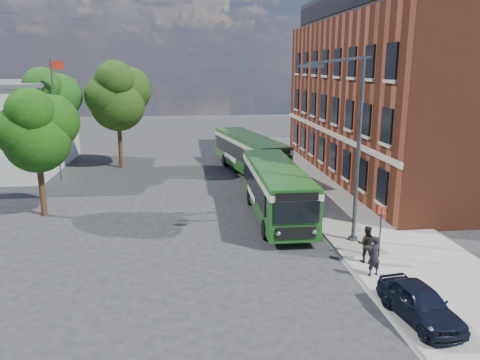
{
  "coord_description": "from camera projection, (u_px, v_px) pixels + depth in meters",
  "views": [
    {
      "loc": [
        -2.89,
        -23.07,
        8.58
      ],
      "look_at": [
        0.09,
        2.73,
        2.2
      ],
      "focal_mm": 35.0,
      "sensor_mm": 36.0,
      "label": 1
    }
  ],
  "objects": [
    {
      "name": "bus_stop_sign",
      "position": [
        380.0,
        228.0,
        20.83
      ],
      "size": [
        0.35,
        0.08,
        2.52
      ],
      "color": "#3E4044",
      "rests_on": "ground"
    },
    {
      "name": "street_lamp",
      "position": [
        351.0,
        148.0,
        22.09
      ],
      "size": [
        2.96,
        2.38,
        9.0
      ],
      "color": "#3E4044",
      "rests_on": "ground"
    },
    {
      "name": "white_building",
      "position": [
        5.0,
        126.0,
        39.11
      ],
      "size": [
        9.4,
        13.4,
        7.3
      ],
      "color": "silver",
      "rests_on": "ground"
    },
    {
      "name": "pavement",
      "position": [
        328.0,
        189.0,
        33.1
      ],
      "size": [
        6.0,
        48.0,
        0.15
      ],
      "primitive_type": "cube",
      "color": "gray",
      "rests_on": "ground"
    },
    {
      "name": "tree_left",
      "position": [
        37.0,
        130.0,
        26.31
      ],
      "size": [
        4.4,
        4.18,
        7.43
      ],
      "color": "#342313",
      "rests_on": "ground"
    },
    {
      "name": "bus_front",
      "position": [
        276.0,
        186.0,
        26.9
      ],
      "size": [
        2.72,
        11.0,
        3.02
      ],
      "color": "#1B4F19",
      "rests_on": "ground"
    },
    {
      "name": "pedestrian_b",
      "position": [
        366.0,
        244.0,
        20.45
      ],
      "size": [
        0.98,
        0.87,
        1.66
      ],
      "primitive_type": "imported",
      "rotation": [
        0.0,
        0.0,
        2.78
      ],
      "color": "black",
      "rests_on": "pavement"
    },
    {
      "name": "pedestrian_a",
      "position": [
        374.0,
        256.0,
        19.11
      ],
      "size": [
        0.7,
        0.54,
        1.71
      ],
      "primitive_type": "imported",
      "rotation": [
        0.0,
        0.0,
        3.37
      ],
      "color": "black",
      "rests_on": "pavement"
    },
    {
      "name": "tree_mid",
      "position": [
        47.0,
        102.0,
        37.04
      ],
      "size": [
        5.02,
        4.78,
        8.48
      ],
      "color": "#342313",
      "rests_on": "ground"
    },
    {
      "name": "ground",
      "position": [
        244.0,
        233.0,
        24.62
      ],
      "size": [
        120.0,
        120.0,
        0.0
      ],
      "primitive_type": "plane",
      "color": "#252527",
      "rests_on": "ground"
    },
    {
      "name": "parked_car",
      "position": [
        420.0,
        303.0,
        15.78
      ],
      "size": [
        1.94,
        3.82,
        1.25
      ],
      "primitive_type": "imported",
      "rotation": [
        0.0,
        0.0,
        0.13
      ],
      "color": "black",
      "rests_on": "pavement"
    },
    {
      "name": "flagpole",
      "position": [
        56.0,
        116.0,
        34.6
      ],
      "size": [
        0.95,
        0.1,
        9.0
      ],
      "color": "#3E4044",
      "rests_on": "ground"
    },
    {
      "name": "brick_office",
      "position": [
        405.0,
        87.0,
        36.1
      ],
      "size": [
        12.1,
        26.0,
        14.2
      ],
      "color": "brown",
      "rests_on": "ground"
    },
    {
      "name": "tree_right",
      "position": [
        118.0,
        96.0,
        38.99
      ],
      "size": [
        5.35,
        5.09,
        9.04
      ],
      "color": "#342313",
      "rests_on": "ground"
    },
    {
      "name": "bus_rear",
      "position": [
        249.0,
        151.0,
        38.05
      ],
      "size": [
        4.87,
        12.1,
        3.02
      ],
      "color": "#20531A",
      "rests_on": "ground"
    },
    {
      "name": "kerb_line",
      "position": [
        286.0,
        191.0,
        32.78
      ],
      "size": [
        0.12,
        48.0,
        0.01
      ],
      "primitive_type": "cube",
      "color": "beige",
      "rests_on": "ground"
    }
  ]
}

